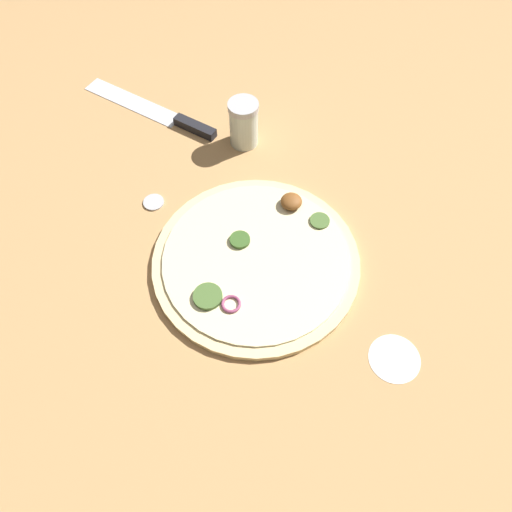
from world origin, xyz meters
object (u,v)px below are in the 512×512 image
Objects in this scene: spice_jar at (244,123)px; loose_cap at (153,202)px; knife at (169,116)px; pizza at (256,260)px.

loose_cap is at bearing 54.60° from spice_jar.
knife is at bearing -11.73° from spice_jar.
knife is 8.34× the size of loose_cap.
pizza is at bearing 105.96° from spice_jar.
pizza reaches higher than loose_cap.
knife is 3.30× the size of spice_jar.
loose_cap is at bearing 119.30° from knife.
knife is 0.22m from loose_cap.
spice_jar is (-0.16, 0.03, 0.04)m from knife.
knife is at bearing -80.74° from loose_cap.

